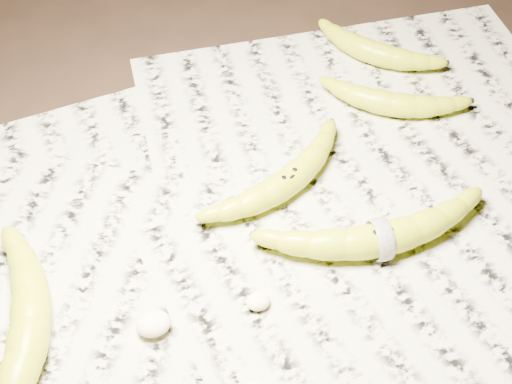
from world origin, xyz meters
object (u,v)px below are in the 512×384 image
object	(u,v)px
banana_left_b	(29,325)
banana_taped	(381,237)
banana_center	(287,180)
banana_upper_a	(392,102)
banana_upper_b	(373,50)

from	to	relation	value
banana_left_b	banana_taped	world-z (taller)	banana_left_b
banana_center	banana_upper_a	distance (m)	0.19
banana_upper_a	banana_upper_b	size ratio (longest dim) A/B	1.04
banana_left_b	banana_center	world-z (taller)	banana_left_b
banana_left_b	banana_upper_a	bearing A→B (deg)	-56.75
banana_left_b	banana_upper_b	bearing A→B (deg)	-47.88
banana_upper_b	banana_upper_a	bearing A→B (deg)	-53.46
banana_center	banana_upper_b	xyz separation A→B (m)	(0.19, 0.19, -0.00)
banana_left_b	banana_upper_a	distance (m)	0.51
banana_left_b	banana_upper_a	xyz separation A→B (m)	(0.48, 0.20, -0.00)
banana_taped	banana_upper_b	distance (m)	0.33
banana_upper_b	banana_left_b	bearing A→B (deg)	-101.91
banana_taped	banana_upper_b	xyz separation A→B (m)	(0.12, 0.30, -0.00)
banana_left_b	banana_center	distance (m)	0.32
banana_left_b	banana_upper_b	size ratio (longest dim) A/B	1.32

